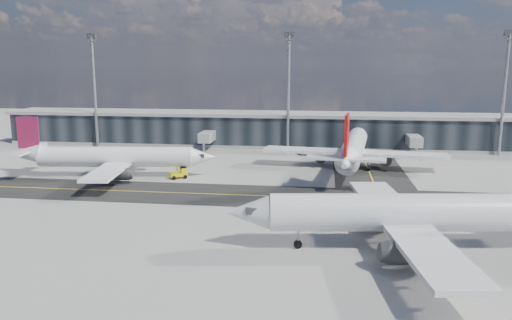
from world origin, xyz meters
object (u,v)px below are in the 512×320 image
object	(u,v)px
airliner_near	(418,213)
baggage_tug	(180,173)
airliner_af	(113,157)
airliner_redtail	(353,149)
service_van	(304,151)

from	to	relation	value
airliner_near	baggage_tug	world-z (taller)	airliner_near
airliner_af	airliner_redtail	world-z (taller)	airliner_redtail
airliner_af	airliner_redtail	size ratio (longest dim) A/B	0.88
airliner_af	service_van	bearing A→B (deg)	123.44
airliner_af	airliner_redtail	bearing A→B (deg)	98.72
airliner_redtail	service_van	distance (m)	20.37
airliner_redtail	baggage_tug	size ratio (longest dim) A/B	12.23
airliner_af	airliner_near	xyz separation A→B (m)	(50.73, -31.45, 0.51)
airliner_redtail	airliner_near	bearing A→B (deg)	-76.64
airliner_redtail	baggage_tug	xyz separation A→B (m)	(-32.70, -12.38, -3.30)
airliner_af	baggage_tug	distance (m)	13.33
baggage_tug	airliner_redtail	bearing A→B (deg)	80.50
airliner_af	airliner_redtail	distance (m)	47.47
airliner_redtail	baggage_tug	bearing A→B (deg)	-152.37
service_van	airliner_redtail	bearing A→B (deg)	-80.65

